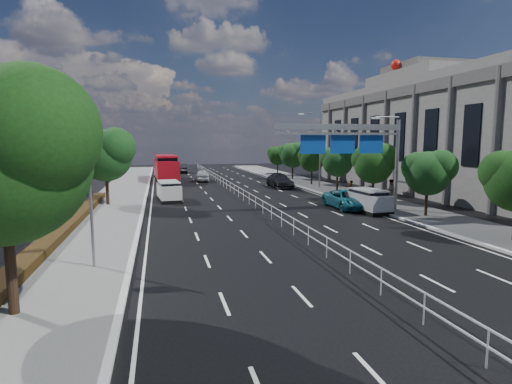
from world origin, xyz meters
name	(u,v)px	position (x,y,z in m)	size (l,w,h in m)	color
ground	(320,253)	(0.00, 0.00, 0.00)	(160.00, 160.00, 0.00)	black
sidewalk_near	(69,269)	(-11.50, 0.00, 0.07)	(5.00, 140.00, 0.14)	slate
sidewalk_far	(510,239)	(11.50, 0.00, 0.07)	(5.00, 140.00, 0.14)	slate
kerb_near	(130,265)	(-9.00, 0.00, 0.07)	(0.25, 140.00, 0.15)	silver
kerb_far	(473,241)	(9.00, 0.00, 0.07)	(0.25, 140.00, 0.15)	silver
median_fence	(235,190)	(0.00, 22.50, 0.53)	(0.05, 85.00, 1.02)	silver
hedge_near	(53,238)	(-13.30, 5.00, 0.36)	(1.00, 36.00, 0.44)	black
toilet_sign	(79,203)	(-10.95, 0.00, 2.94)	(1.62, 0.18, 4.34)	gray
overhead_gantry	(352,140)	(6.74, 10.05, 5.61)	(10.24, 0.38, 7.45)	gray
streetlight_far	(318,144)	(10.50, 26.00, 5.21)	(2.78, 2.40, 9.00)	gray
civic_hall	(439,135)	(23.72, 22.00, 6.27)	(14.40, 36.00, 14.35)	slate
near_tree_big	(4,149)	(-12.13, -4.53, 5.27)	(5.72, 5.33, 7.71)	black
near_tree_back	(106,152)	(-11.94, 17.97, 4.61)	(4.84, 4.51, 6.69)	black
far_tree_c	(429,171)	(11.24, 6.98, 3.43)	(3.52, 3.28, 4.94)	black
far_tree_d	(374,162)	(11.25, 14.48, 3.69)	(3.85, 3.59, 5.34)	black
far_tree_e	(338,160)	(11.25, 21.98, 3.56)	(3.63, 3.38, 5.13)	black
far_tree_f	(312,158)	(11.24, 29.48, 3.49)	(3.52, 3.28, 5.02)	black
far_tree_g	(293,154)	(11.25, 36.98, 3.75)	(3.96, 3.69, 5.45)	black
far_tree_h	(278,154)	(11.24, 44.48, 3.42)	(3.41, 3.18, 4.91)	black
white_minivan	(169,191)	(-6.81, 19.81, 0.92)	(2.27, 4.47, 1.87)	black
red_bus	(166,167)	(-6.72, 39.74, 1.88)	(3.44, 12.19, 3.61)	black
near_car_silver	(203,176)	(-1.76, 37.68, 0.81)	(1.91, 4.76, 1.62)	#AAAEB2
near_car_dark	(182,168)	(-3.71, 53.84, 0.80)	(1.70, 4.86, 1.60)	black
silver_minivan	(368,201)	(8.30, 10.18, 0.88)	(2.03, 4.41, 1.80)	black
parked_car_teal	(347,199)	(7.42, 12.00, 0.75)	(2.49, 5.39, 1.50)	#185F6E
parked_car_dark	(280,181)	(6.50, 27.95, 0.81)	(2.28, 5.61, 1.63)	black
pedestrian_a	(350,189)	(9.97, 16.43, 1.00)	(0.63, 0.41, 1.72)	gray
pedestrian_b	(390,190)	(12.71, 14.03, 1.13)	(0.96, 0.75, 1.97)	gray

